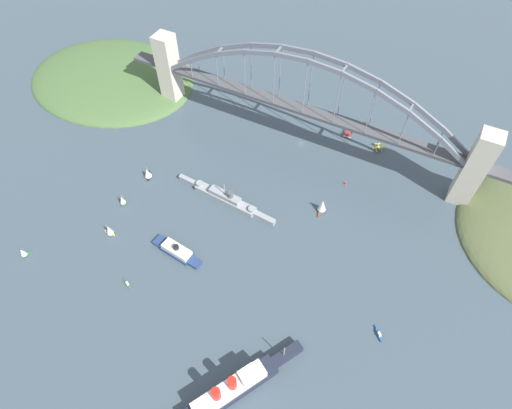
{
  "coord_description": "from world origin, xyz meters",
  "views": [
    {
      "loc": [
        -82.47,
        236.79,
        234.7
      ],
      "look_at": [
        0.0,
        78.63,
        8.0
      ],
      "focal_mm": 29.33,
      "sensor_mm": 36.0,
      "label": 1
    }
  ],
  "objects_px": {
    "naval_cruiser": "(226,198)",
    "small_boat_6": "(122,200)",
    "channel_marker_buoy": "(345,183)",
    "small_boat_5": "(23,252)",
    "harbor_arch_bridge": "(305,110)",
    "small_boat_4": "(127,283)",
    "ocean_liner": "(229,391)",
    "small_boat_2": "(322,206)",
    "harbor_ferry_steamer": "(177,251)",
    "small_boat_1": "(148,173)",
    "seaplane_second_in_formation": "(379,148)",
    "seaplane_taxiing_near_bridge": "(347,134)",
    "small_boat_0": "(109,230)",
    "small_boat_3": "(379,334)"
  },
  "relations": [
    {
      "from": "seaplane_second_in_formation",
      "to": "small_boat_3",
      "type": "bearing_deg",
      "value": 107.35
    },
    {
      "from": "small_boat_1",
      "to": "small_boat_3",
      "type": "height_order",
      "value": "small_boat_1"
    },
    {
      "from": "small_boat_5",
      "to": "small_boat_6",
      "type": "bearing_deg",
      "value": -114.6
    },
    {
      "from": "small_boat_3",
      "to": "small_boat_6",
      "type": "height_order",
      "value": "small_boat_6"
    },
    {
      "from": "small_boat_5",
      "to": "seaplane_taxiing_near_bridge",
      "type": "bearing_deg",
      "value": -125.61
    },
    {
      "from": "small_boat_3",
      "to": "small_boat_6",
      "type": "bearing_deg",
      "value": -2.61
    },
    {
      "from": "small_boat_1",
      "to": "small_boat_6",
      "type": "height_order",
      "value": "small_boat_1"
    },
    {
      "from": "ocean_liner",
      "to": "small_boat_1",
      "type": "xyz_separation_m",
      "value": [
        130.54,
        -105.25,
        -1.09
      ]
    },
    {
      "from": "harbor_arch_bridge",
      "to": "small_boat_0",
      "type": "height_order",
      "value": "harbor_arch_bridge"
    },
    {
      "from": "seaplane_second_in_formation",
      "to": "small_boat_6",
      "type": "height_order",
      "value": "small_boat_6"
    },
    {
      "from": "naval_cruiser",
      "to": "small_boat_4",
      "type": "height_order",
      "value": "naval_cruiser"
    },
    {
      "from": "small_boat_4",
      "to": "channel_marker_buoy",
      "type": "relative_size",
      "value": 2.86
    },
    {
      "from": "small_boat_2",
      "to": "small_boat_4",
      "type": "bearing_deg",
      "value": 52.04
    },
    {
      "from": "seaplane_taxiing_near_bridge",
      "to": "small_boat_2",
      "type": "height_order",
      "value": "small_boat_2"
    },
    {
      "from": "small_boat_4",
      "to": "small_boat_0",
      "type": "bearing_deg",
      "value": -36.39
    },
    {
      "from": "seaplane_taxiing_near_bridge",
      "to": "harbor_ferry_steamer",
      "type": "bearing_deg",
      "value": 69.09
    },
    {
      "from": "small_boat_3",
      "to": "small_boat_2",
      "type": "bearing_deg",
      "value": -47.35
    },
    {
      "from": "harbor_ferry_steamer",
      "to": "small_boat_1",
      "type": "xyz_separation_m",
      "value": [
        56.83,
        -45.55,
        1.95
      ]
    },
    {
      "from": "harbor_arch_bridge",
      "to": "small_boat_6",
      "type": "distance_m",
      "value": 148.42
    },
    {
      "from": "harbor_arch_bridge",
      "to": "small_boat_4",
      "type": "height_order",
      "value": "harbor_arch_bridge"
    },
    {
      "from": "small_boat_0",
      "to": "small_boat_4",
      "type": "relative_size",
      "value": 1.26
    },
    {
      "from": "harbor_arch_bridge",
      "to": "harbor_ferry_steamer",
      "type": "distance_m",
      "value": 139.57
    },
    {
      "from": "harbor_arch_bridge",
      "to": "seaplane_taxiing_near_bridge",
      "type": "distance_m",
      "value": 50.56
    },
    {
      "from": "small_boat_1",
      "to": "channel_marker_buoy",
      "type": "xyz_separation_m",
      "value": [
        -133.89,
        -62.07,
        -3.34
      ]
    },
    {
      "from": "small_boat_5",
      "to": "small_boat_6",
      "type": "distance_m",
      "value": 70.55
    },
    {
      "from": "naval_cruiser",
      "to": "small_boat_6",
      "type": "height_order",
      "value": "naval_cruiser"
    },
    {
      "from": "ocean_liner",
      "to": "seaplane_second_in_formation",
      "type": "xyz_separation_m",
      "value": [
        -14.06,
        -214.0,
        -3.42
      ]
    },
    {
      "from": "seaplane_taxiing_near_bridge",
      "to": "channel_marker_buoy",
      "type": "height_order",
      "value": "seaplane_taxiing_near_bridge"
    },
    {
      "from": "small_boat_6",
      "to": "channel_marker_buoy",
      "type": "height_order",
      "value": "small_boat_6"
    },
    {
      "from": "naval_cruiser",
      "to": "harbor_ferry_steamer",
      "type": "height_order",
      "value": "naval_cruiser"
    },
    {
      "from": "ocean_liner",
      "to": "small_boat_0",
      "type": "bearing_deg",
      "value": -22.81
    },
    {
      "from": "channel_marker_buoy",
      "to": "small_boat_6",
      "type": "bearing_deg",
      "value": 34.09
    },
    {
      "from": "seaplane_second_in_formation",
      "to": "small_boat_1",
      "type": "height_order",
      "value": "small_boat_1"
    },
    {
      "from": "small_boat_1",
      "to": "small_boat_5",
      "type": "bearing_deg",
      "value": 72.13
    },
    {
      "from": "seaplane_second_in_formation",
      "to": "small_boat_0",
      "type": "xyz_separation_m",
      "value": [
        136.17,
        162.64,
        2.45
      ]
    },
    {
      "from": "small_boat_0",
      "to": "harbor_arch_bridge",
      "type": "bearing_deg",
      "value": -119.1
    },
    {
      "from": "small_boat_3",
      "to": "channel_marker_buoy",
      "type": "bearing_deg",
      "value": -60.49
    },
    {
      "from": "small_boat_0",
      "to": "naval_cruiser",
      "type": "bearing_deg",
      "value": -132.05
    },
    {
      "from": "ocean_liner",
      "to": "small_boat_1",
      "type": "distance_m",
      "value": 167.69
    },
    {
      "from": "ocean_liner",
      "to": "small_boat_6",
      "type": "bearing_deg",
      "value": -30.17
    },
    {
      "from": "small_boat_3",
      "to": "channel_marker_buoy",
      "type": "distance_m",
      "value": 114.65
    },
    {
      "from": "harbor_arch_bridge",
      "to": "naval_cruiser",
      "type": "bearing_deg",
      "value": 73.63
    },
    {
      "from": "harbor_ferry_steamer",
      "to": "small_boat_6",
      "type": "height_order",
      "value": "small_boat_6"
    },
    {
      "from": "seaplane_taxiing_near_bridge",
      "to": "small_boat_0",
      "type": "relative_size",
      "value": 1.04
    },
    {
      "from": "seaplane_second_in_formation",
      "to": "channel_marker_buoy",
      "type": "relative_size",
      "value": 3.74
    },
    {
      "from": "ocean_liner",
      "to": "small_boat_2",
      "type": "height_order",
      "value": "ocean_liner"
    },
    {
      "from": "seaplane_second_in_formation",
      "to": "small_boat_4",
      "type": "bearing_deg",
      "value": 61.38
    },
    {
      "from": "seaplane_taxiing_near_bridge",
      "to": "small_boat_2",
      "type": "bearing_deg",
      "value": 97.21
    },
    {
      "from": "small_boat_6",
      "to": "channel_marker_buoy",
      "type": "relative_size",
      "value": 3.18
    },
    {
      "from": "ocean_liner",
      "to": "small_boat_6",
      "type": "distance_m",
      "value": 151.75
    }
  ]
}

